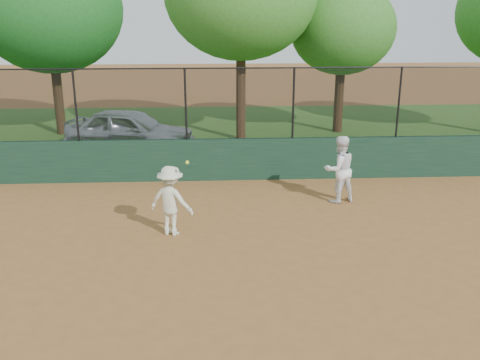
{
  "coord_description": "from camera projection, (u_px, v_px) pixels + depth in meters",
  "views": [
    {
      "loc": [
        0.21,
        -8.75,
        4.73
      ],
      "look_at": [
        0.8,
        2.2,
        1.2
      ],
      "focal_mm": 40.0,
      "sensor_mm": 36.0,
      "label": 1
    }
  ],
  "objects": [
    {
      "name": "player_main",
      "position": [
        171.0,
        201.0,
        11.51
      ],
      "size": [
        1.15,
        0.92,
        1.78
      ],
      "color": "beige",
      "rests_on": "ground"
    },
    {
      "name": "grass_strip",
      "position": [
        206.0,
        133.0,
        21.16
      ],
      "size": [
        36.0,
        12.0,
        0.01
      ],
      "primitive_type": "cube",
      "color": "#2B561B",
      "rests_on": "ground"
    },
    {
      "name": "tree_1",
      "position": [
        49.0,
        9.0,
        19.68
      ],
      "size": [
        5.42,
        4.93,
        7.04
      ],
      "color": "#452E18",
      "rests_on": "ground"
    },
    {
      "name": "back_wall",
      "position": [
        205.0,
        160.0,
        15.27
      ],
      "size": [
        26.0,
        0.2,
        1.2
      ],
      "primitive_type": "cube",
      "color": "#1B3D28",
      "rests_on": "ground"
    },
    {
      "name": "fence_assembly",
      "position": [
        203.0,
        103.0,
        14.77
      ],
      "size": [
        26.0,
        0.06,
        2.0
      ],
      "color": "black",
      "rests_on": "back_wall"
    },
    {
      "name": "ground",
      "position": [
        203.0,
        280.0,
        9.75
      ],
      "size": [
        80.0,
        80.0,
        0.0
      ],
      "primitive_type": "plane",
      "color": "#905C2E",
      "rests_on": "ground"
    },
    {
      "name": "parked_car",
      "position": [
        130.0,
        131.0,
        18.23
      ],
      "size": [
        4.68,
        2.82,
        1.49
      ],
      "primitive_type": "imported",
      "rotation": [
        0.0,
        0.0,
        1.31
      ],
      "color": "#B1B7BB",
      "rests_on": "ground"
    },
    {
      "name": "player_second",
      "position": [
        339.0,
        169.0,
        13.48
      ],
      "size": [
        0.99,
        0.87,
        1.72
      ],
      "primitive_type": "imported",
      "rotation": [
        0.0,
        0.0,
        3.45
      ],
      "color": "white",
      "rests_on": "ground"
    },
    {
      "name": "tree_3",
      "position": [
        343.0,
        29.0,
        20.28
      ],
      "size": [
        4.02,
        3.66,
        5.73
      ],
      "color": "#422916",
      "rests_on": "ground"
    }
  ]
}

